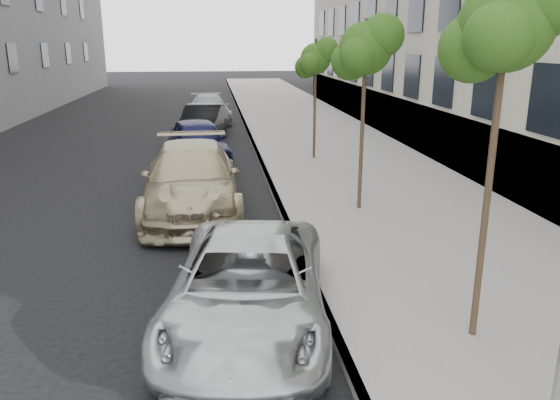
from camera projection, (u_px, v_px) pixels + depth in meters
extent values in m
cube|color=gray|center=(302.00, 123.00, 29.76)|extent=(6.40, 72.00, 0.14)
cube|color=#9E9B93|center=(245.00, 124.00, 29.39)|extent=(0.15, 72.00, 0.14)
cylinder|color=#38281C|center=(491.00, 167.00, 7.46)|extent=(0.10, 0.10, 5.12)
sphere|color=#1B4E14|center=(506.00, 24.00, 6.94)|extent=(1.22, 1.22, 1.22)
sphere|color=#1B4E14|center=(473.00, 48.00, 7.22)|extent=(0.92, 0.92, 0.92)
cylinder|color=#38281C|center=(363.00, 117.00, 13.70)|extent=(0.10, 0.10, 4.74)
sphere|color=#1B4E14|center=(366.00, 48.00, 13.23)|extent=(1.30, 1.30, 1.30)
sphere|color=#1B4E14|center=(383.00, 35.00, 13.00)|extent=(1.04, 1.04, 1.04)
sphere|color=#1B4E14|center=(351.00, 61.00, 13.52)|extent=(0.97, 0.97, 0.97)
cylinder|color=#38281C|center=(315.00, 100.00, 19.95)|extent=(0.10, 0.10, 4.31)
sphere|color=#1B4E14|center=(316.00, 59.00, 19.55)|extent=(1.11, 1.11, 1.11)
sphere|color=#1B4E14|center=(326.00, 50.00, 19.31)|extent=(0.88, 0.88, 0.88)
sphere|color=#1B4E14|center=(306.00, 67.00, 19.83)|extent=(0.83, 0.83, 0.83)
imported|color=#B9BCBE|center=(248.00, 286.00, 8.43)|extent=(3.10, 5.43, 1.43)
imported|color=tan|center=(191.00, 179.00, 14.29)|extent=(2.55, 6.06, 1.75)
imported|color=#101336|center=(198.00, 141.00, 20.02)|extent=(2.67, 5.02, 1.62)
imported|color=black|center=(203.00, 122.00, 25.12)|extent=(2.42, 4.90, 1.54)
imported|color=gray|center=(210.00, 109.00, 30.37)|extent=(2.49, 5.21, 1.47)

